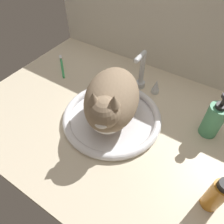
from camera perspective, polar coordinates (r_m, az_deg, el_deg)
The scene contains 8 objects.
countertop at distance 81.67cm, azimuth -1.02°, elevation -1.55°, with size 103.92×76.55×3.00cm, color beige.
backsplash_wall at distance 98.19cm, azimuth 12.63°, elevation 21.39°, with size 103.92×2.40×43.19cm, color silver.
sink_basin at distance 78.24cm, azimuth 0.00°, elevation -1.37°, with size 36.79×36.79×2.79cm.
faucet at distance 88.91cm, azimuth 7.86°, elevation 10.01°, with size 17.55×9.33×17.81cm.
cat at distance 69.78cm, azimuth -0.27°, elevation 3.13°, with size 27.07×36.89×19.95cm.
soap_pump_bottle at distance 77.81cm, azimuth 25.96°, elevation -1.90°, with size 6.18×6.18×18.26cm.
amber_bottle at distance 63.68cm, azimuth 26.54°, elevation -19.60°, with size 4.68×4.68×13.03cm.
toothbrush at distance 106.49cm, azimuth -13.48°, elevation 12.11°, with size 13.47×12.55×1.70cm.
Camera 1 is at (30.30, -44.17, 63.14)cm, focal length 33.54 mm.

